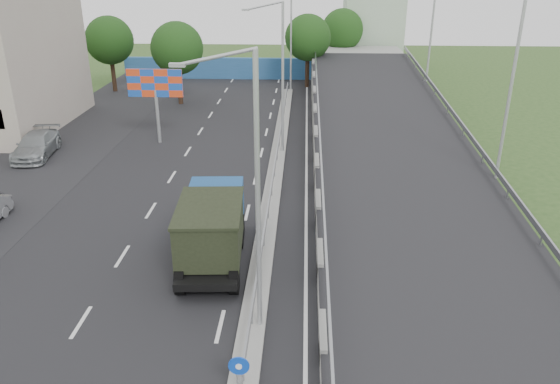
# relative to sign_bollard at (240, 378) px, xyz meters

# --- Properties ---
(road_surface) EXTENTS (26.00, 90.00, 0.04)m
(road_surface) POSITION_rel_sign_bollard_xyz_m (-3.00, 17.83, -1.03)
(road_surface) COLOR black
(road_surface) RESTS_ON ground
(parking_strip) EXTENTS (8.00, 90.00, 0.05)m
(parking_strip) POSITION_rel_sign_bollard_xyz_m (-16.00, 17.83, -1.03)
(parking_strip) COLOR black
(parking_strip) RESTS_ON ground
(median) EXTENTS (1.00, 44.00, 0.20)m
(median) POSITION_rel_sign_bollard_xyz_m (0.00, 21.83, -0.93)
(median) COLOR gray
(median) RESTS_ON ground
(overpass_ramp) EXTENTS (10.00, 50.00, 3.50)m
(overpass_ramp) POSITION_rel_sign_bollard_xyz_m (7.50, 21.83, 0.72)
(overpass_ramp) COLOR gray
(overpass_ramp) RESTS_ON ground
(median_guardrail) EXTENTS (0.09, 44.00, 0.71)m
(median_guardrail) POSITION_rel_sign_bollard_xyz_m (0.00, 21.83, -0.28)
(median_guardrail) COLOR gray
(median_guardrail) RESTS_ON median
(sign_bollard) EXTENTS (0.64, 0.23, 1.67)m
(sign_bollard) POSITION_rel_sign_bollard_xyz_m (0.00, 0.00, 0.00)
(sign_bollard) COLOR black
(sign_bollard) RESTS_ON median
(lamp_post_near) EXTENTS (2.74, 0.18, 10.08)m
(lamp_post_near) POSITION_rel_sign_bollard_xyz_m (0.11, 3.83, 4.77)
(lamp_post_near) COLOR #B2B5B7
(lamp_post_near) RESTS_ON median
(lamp_post_mid) EXTENTS (2.74, 0.18, 10.08)m
(lamp_post_mid) POSITION_rel_sign_bollard_xyz_m (0.11, 23.83, 4.77)
(lamp_post_mid) COLOR #B2B5B7
(lamp_post_mid) RESTS_ON median
(lamp_post_far) EXTENTS (2.74, 0.18, 10.08)m
(lamp_post_far) POSITION_rel_sign_bollard_xyz_m (0.11, 43.83, 4.77)
(lamp_post_far) COLOR #B2B5B7
(lamp_post_far) RESTS_ON median
(blue_wall) EXTENTS (30.00, 0.50, 2.40)m
(blue_wall) POSITION_rel_sign_bollard_xyz_m (-4.00, 49.83, 0.17)
(blue_wall) COLOR #27598F
(blue_wall) RESTS_ON ground
(church) EXTENTS (7.00, 7.00, 13.80)m
(church) POSITION_rel_sign_bollard_xyz_m (10.00, 57.83, 4.28)
(church) COLOR #B2CCAD
(church) RESTS_ON ground
(billboard) EXTENTS (4.00, 0.24, 5.50)m
(billboard) POSITION_rel_sign_bollard_xyz_m (-9.00, 25.83, 3.15)
(billboard) COLOR #B2B5B7
(billboard) RESTS_ON ground
(tree_left_mid) EXTENTS (4.80, 4.80, 7.60)m
(tree_left_mid) POSITION_rel_sign_bollard_xyz_m (-10.00, 37.83, 4.14)
(tree_left_mid) COLOR black
(tree_left_mid) RESTS_ON ground
(tree_median_far) EXTENTS (4.80, 4.80, 7.60)m
(tree_median_far) POSITION_rel_sign_bollard_xyz_m (2.00, 45.83, 4.14)
(tree_median_far) COLOR black
(tree_median_far) RESTS_ON ground
(tree_left_far) EXTENTS (4.80, 4.80, 7.60)m
(tree_left_far) POSITION_rel_sign_bollard_xyz_m (-18.00, 42.83, 4.14)
(tree_left_far) COLOR black
(tree_left_far) RESTS_ON ground
(tree_ramp_far) EXTENTS (4.80, 4.80, 7.60)m
(tree_ramp_far) POSITION_rel_sign_bollard_xyz_m (6.00, 52.83, 4.14)
(tree_ramp_far) COLOR black
(tree_ramp_far) RESTS_ON ground
(dump_truck) EXTENTS (3.05, 7.16, 3.09)m
(dump_truck) POSITION_rel_sign_bollard_xyz_m (-2.21, 8.81, 0.68)
(dump_truck) COLOR black
(dump_truck) RESTS_ON ground
(parked_car_d) EXTENTS (2.92, 5.75, 1.60)m
(parked_car_d) POSITION_rel_sign_bollard_xyz_m (-16.79, 22.43, -0.23)
(parked_car_d) COLOR gray
(parked_car_d) RESTS_ON ground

